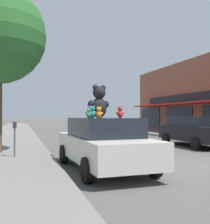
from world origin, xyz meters
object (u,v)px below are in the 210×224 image
(teddy_bear_giant, at_px, (99,102))
(parked_car_far_center, at_px, (195,130))
(plush_art_car, at_px, (103,143))
(parking_meter, at_px, (15,134))
(teddy_bear_teal, at_px, (93,112))
(teddy_bear_green, at_px, (89,113))
(teddy_bear_red, at_px, (120,112))
(teddy_bear_orange, at_px, (99,113))
(teddy_bear_purple, at_px, (90,112))

(teddy_bear_giant, height_order, parked_car_far_center, teddy_bear_giant)
(plush_art_car, relative_size, teddy_bear_giant, 4.84)
(parking_meter, bearing_deg, teddy_bear_teal, -52.95)
(teddy_bear_teal, bearing_deg, teddy_bear_green, 102.39)
(parking_meter, bearing_deg, parked_car_far_center, 13.32)
(teddy_bear_red, xyz_separation_m, parking_meter, (-3.12, 2.66, -0.79))
(teddy_bear_orange, bearing_deg, parked_car_far_center, -118.86)
(teddy_bear_red, bearing_deg, teddy_bear_orange, 43.93)
(teddy_bear_purple, height_order, teddy_bear_teal, teddy_bear_purple)
(teddy_bear_green, relative_size, parking_meter, 0.22)
(teddy_bear_purple, relative_size, teddy_bear_orange, 1.19)
(parked_car_far_center, bearing_deg, teddy_bear_green, -142.98)
(plush_art_car, distance_m, teddy_bear_teal, 1.09)
(teddy_bear_green, bearing_deg, teddy_bear_orange, 157.40)
(plush_art_car, bearing_deg, teddy_bear_green, -135.98)
(teddy_bear_red, bearing_deg, parked_car_far_center, -140.97)
(plush_art_car, bearing_deg, teddy_bear_teal, -141.25)
(teddy_bear_purple, xyz_separation_m, teddy_bear_orange, (0.03, -0.88, -0.03))
(teddy_bear_purple, distance_m, teddy_bear_orange, 0.88)
(teddy_bear_giant, bearing_deg, teddy_bear_orange, 58.00)
(teddy_bear_orange, bearing_deg, teddy_bear_red, -114.65)
(teddy_bear_giant, relative_size, teddy_bear_red, 2.81)
(teddy_bear_purple, bearing_deg, teddy_bear_giant, -162.06)
(teddy_bear_giant, distance_m, teddy_bear_purple, 0.44)
(teddy_bear_orange, relative_size, parked_car_far_center, 0.07)
(parking_meter, bearing_deg, plush_art_car, -43.88)
(teddy_bear_green, xyz_separation_m, teddy_bear_red, (1.11, 0.52, 0.04))
(teddy_bear_purple, xyz_separation_m, parking_meter, (-2.18, 2.66, -0.80))
(teddy_bear_red, distance_m, parked_car_far_center, 7.71)
(plush_art_car, xyz_separation_m, teddy_bear_orange, (-0.42, -1.01, 0.90))
(plush_art_car, xyz_separation_m, teddy_bear_green, (-0.62, -0.65, 0.89))
(teddy_bear_orange, xyz_separation_m, parked_car_far_center, (6.87, 5.69, -0.87))
(teddy_bear_green, bearing_deg, teddy_bear_purple, -68.56)
(teddy_bear_giant, distance_m, teddy_bear_green, 0.84)
(parked_car_far_center, bearing_deg, teddy_bear_teal, -143.69)
(plush_art_car, relative_size, teddy_bear_orange, 15.53)
(teddy_bear_green, distance_m, teddy_bear_orange, 0.41)
(teddy_bear_teal, distance_m, teddy_bear_orange, 0.63)
(teddy_bear_orange, xyz_separation_m, parking_meter, (-2.21, 3.54, -0.77))
(plush_art_car, relative_size, teddy_bear_purple, 13.02)
(plush_art_car, height_order, teddy_bear_orange, teddy_bear_orange)
(parked_car_far_center, xyz_separation_m, parking_meter, (-9.08, -2.15, 0.10))
(teddy_bear_giant, relative_size, teddy_bear_purple, 2.69)
(plush_art_car, relative_size, teddy_bear_teal, 13.68)
(teddy_bear_green, xyz_separation_m, teddy_bear_teal, (0.18, 0.27, 0.03))
(teddy_bear_red, bearing_deg, plush_art_car, -14.89)
(plush_art_car, distance_m, teddy_bear_green, 1.26)
(teddy_bear_teal, bearing_deg, teddy_bear_orange, 137.53)
(teddy_bear_teal, relative_size, parking_meter, 0.28)
(plush_art_car, bearing_deg, parking_meter, 133.56)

